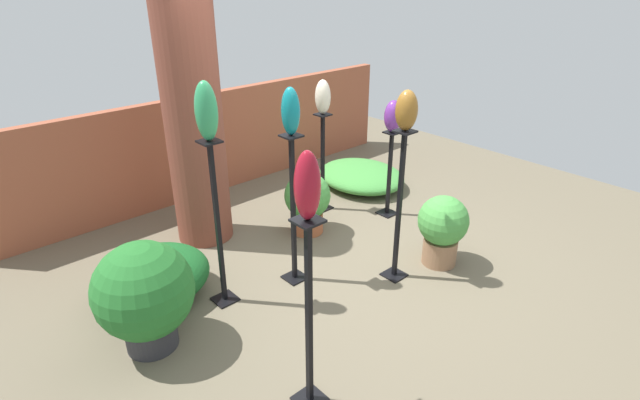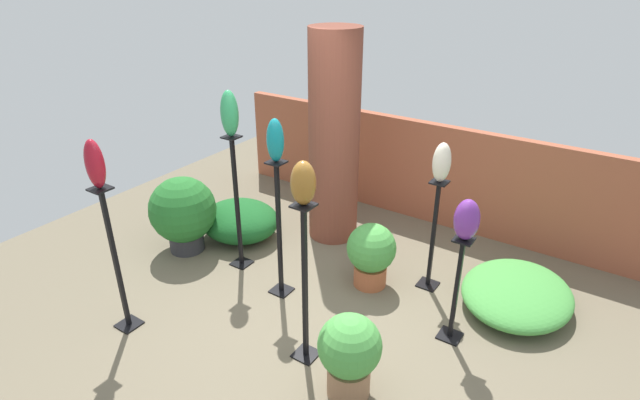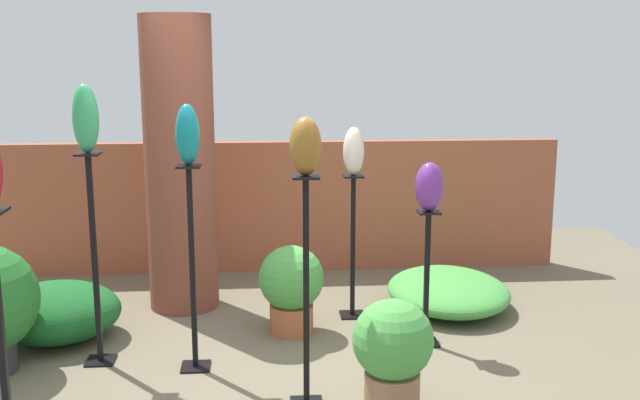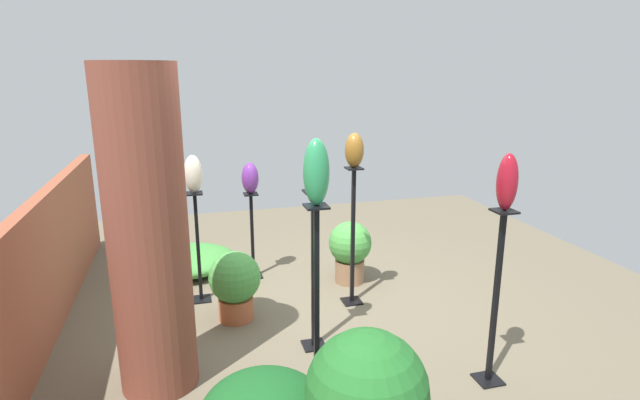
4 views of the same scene
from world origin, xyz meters
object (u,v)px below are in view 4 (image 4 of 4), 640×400
Objects in this scene: pedestal_ruby at (495,306)px; art_vase_teal at (313,167)px; brick_pillar at (148,235)px; potted_plant_mid_right at (235,282)px; pedestal_violet at (252,240)px; pedestal_jade at (317,312)px; art_vase_violet at (250,178)px; art_vase_ruby at (507,182)px; pedestal_ivory at (198,252)px; pedestal_bronze at (353,242)px; potted_plant_front_right at (367,395)px; potted_plant_near_pillar at (350,249)px; art_vase_ivory at (193,174)px; art_vase_jade at (316,172)px; pedestal_teal at (314,277)px; art_vase_bronze at (354,150)px.

art_vase_teal is at bearing 54.54° from pedestal_ruby.
potted_plant_mid_right is at bearing -37.56° from brick_pillar.
pedestal_violet is 2.07m from art_vase_teal.
pedestal_jade reaches higher than art_vase_violet.
art_vase_ruby reaches higher than pedestal_jade.
pedestal_ivory is 3.17m from art_vase_ruby.
pedestal_bronze is at bearing -28.27° from pedestal_jade.
art_vase_ruby is 0.60× the size of potted_plant_mid_right.
potted_plant_front_right is at bearing -170.91° from pedestal_jade.
brick_pillar is 2.07× the size of pedestal_ivory.
pedestal_ivory is 1.71× the size of potted_plant_mid_right.
pedestal_ruby is at bearing -167.88° from potted_plant_near_pillar.
pedestal_ivory is 2.95× the size of art_vase_teal.
pedestal_ivory is at bearing -90.00° from art_vase_ivory.
art_vase_jade reaches higher than art_vase_violet.
pedestal_violet is (0.95, 0.91, -0.21)m from pedestal_bronze.
art_vase_violet reaches higher than potted_plant_front_right.
brick_pillar is at bearing 46.02° from potted_plant_front_right.
pedestal_violet is 2.87× the size of art_vase_violet.
pedestal_bronze is 1.95m from art_vase_ruby.
pedestal_teal is 1.72m from pedestal_violet.
art_vase_ruby is at bearing -26.57° from pedestal_ruby.
pedestal_teal reaches higher than potted_plant_front_right.
pedestal_ivory is 2.57× the size of art_vase_jade.
art_vase_bronze is 0.38× the size of potted_plant_front_right.
art_vase_teal is 1.17× the size of art_vase_bronze.
pedestal_jade is 1.46× the size of pedestal_violet.
art_vase_teal reaches higher than pedestal_ivory.
brick_pillar is 2.26m from pedestal_violet.
art_vase_ruby reaches higher than potted_plant_front_right.
art_vase_jade is 0.66× the size of potted_plant_mid_right.
art_vase_ruby is (-2.55, -1.51, 1.15)m from pedestal_violet.
art_vase_ivory reaches higher than potted_plant_near_pillar.
art_vase_teal is at bearing -138.52° from potted_plant_mid_right.
brick_pillar reaches higher than pedestal_ruby.
potted_plant_near_pillar is at bearing -67.90° from potted_plant_mid_right.
pedestal_ivory is 2.36m from art_vase_jade.
pedestal_ivory is 3.45× the size of art_vase_bronze.
brick_pillar reaches higher than art_vase_teal.
brick_pillar is 2.66m from pedestal_ruby.
art_vase_ruby is at bearing -125.46° from art_vase_teal.
art_vase_ivory is 2.91m from potted_plant_front_right.
brick_pillar is at bearing 75.23° from art_vase_ruby.
art_vase_ruby is at bearing -149.27° from pedestal_violet.
potted_plant_front_right is (-2.63, -0.90, -0.05)m from pedestal_ivory.
brick_pillar is at bearing 116.16° from art_vase_bronze.
art_vase_jade is at bearing -161.56° from potted_plant_mid_right.
pedestal_teal is at bearing 148.83° from potted_plant_near_pillar.
brick_pillar is at bearing 98.72° from pedestal_teal.
art_vase_ruby is (-1.60, -0.60, -0.01)m from art_vase_bronze.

